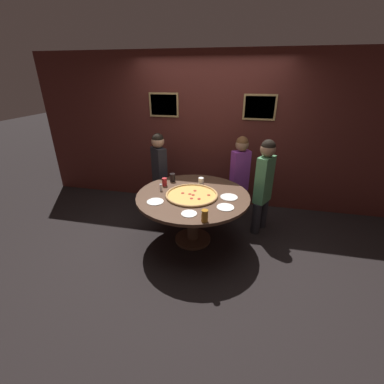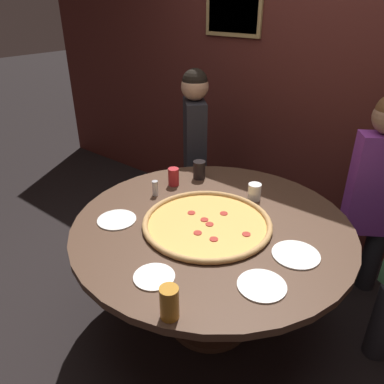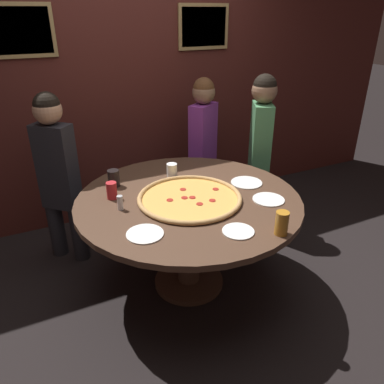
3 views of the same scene
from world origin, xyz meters
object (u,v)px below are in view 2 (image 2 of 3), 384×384
(dining_table, at_px, (212,243))
(condiment_shaker, at_px, (155,188))
(diner_far_right, at_px, (373,189))
(diner_side_left, at_px, (195,146))
(white_plate_left_side, at_px, (262,286))
(drink_cup_centre_back, at_px, (254,192))
(drink_cup_front_edge, at_px, (199,170))
(white_plate_near_front, at_px, (296,255))
(giant_pizza, at_px, (207,223))
(white_plate_beside_cup, at_px, (154,277))
(drink_cup_near_right, at_px, (169,303))
(white_plate_far_back, at_px, (117,220))
(drink_cup_far_left, at_px, (174,177))

(dining_table, height_order, condiment_shaker, condiment_shaker)
(diner_far_right, relative_size, diner_side_left, 0.99)
(white_plate_left_side, xyz_separation_m, diner_side_left, (-1.21, 1.05, 0.04))
(dining_table, xyz_separation_m, drink_cup_centre_back, (0.04, 0.38, 0.19))
(dining_table, height_order, drink_cup_front_edge, drink_cup_front_edge)
(drink_cup_front_edge, height_order, white_plate_near_front, drink_cup_front_edge)
(dining_table, bearing_deg, condiment_shaker, 175.67)
(giant_pizza, distance_m, white_plate_near_front, 0.50)
(white_plate_beside_cup, bearing_deg, drink_cup_centre_back, 91.66)
(diner_far_right, xyz_separation_m, diner_side_left, (-1.33, -0.13, 0.01))
(drink_cup_near_right, distance_m, white_plate_far_back, 0.78)
(white_plate_near_front, relative_size, diner_far_right, 0.17)
(giant_pizza, relative_size, drink_cup_far_left, 6.02)
(drink_cup_far_left, distance_m, condiment_shaker, 0.18)
(dining_table, xyz_separation_m, condiment_shaker, (-0.47, 0.04, 0.18))
(white_plate_far_back, xyz_separation_m, diner_far_right, (1.01, 1.22, 0.03))
(dining_table, height_order, drink_cup_far_left, drink_cup_far_left)
(dining_table, height_order, diner_side_left, diner_side_left)
(drink_cup_centre_back, distance_m, condiment_shaker, 0.61)
(dining_table, relative_size, white_plate_near_front, 6.66)
(diner_far_right, bearing_deg, drink_cup_far_left, 0.23)
(drink_cup_far_left, xyz_separation_m, white_plate_left_side, (0.94, -0.49, -0.05))
(drink_cup_near_right, bearing_deg, giant_pizza, 114.59)
(white_plate_far_back, xyz_separation_m, diner_side_left, (-0.32, 1.09, 0.04))
(drink_cup_near_right, distance_m, white_plate_beside_cup, 0.25)
(white_plate_near_front, distance_m, diner_side_left, 1.44)
(drink_cup_front_edge, height_order, drink_cup_far_left, drink_cup_front_edge)
(giant_pizza, height_order, drink_cup_near_right, drink_cup_near_right)
(diner_side_left, bearing_deg, drink_cup_near_right, 169.35)
(dining_table, height_order, drink_cup_centre_back, drink_cup_centre_back)
(drink_cup_near_right, height_order, drink_cup_centre_back, drink_cup_near_right)
(white_plate_near_front, relative_size, condiment_shaker, 2.38)
(drink_cup_near_right, relative_size, drink_cup_centre_back, 1.38)
(drink_cup_front_edge, height_order, white_plate_left_side, drink_cup_front_edge)
(white_plate_left_side, xyz_separation_m, white_plate_near_front, (0.02, 0.29, 0.00))
(white_plate_near_front, relative_size, diner_side_left, 0.17)
(giant_pizza, xyz_separation_m, white_plate_beside_cup, (0.08, -0.49, -0.01))
(white_plate_far_back, bearing_deg, diner_side_left, 106.22)
(drink_cup_far_left, distance_m, white_plate_far_back, 0.53)
(drink_cup_far_left, distance_m, diner_side_left, 0.62)
(drink_cup_near_right, bearing_deg, condiment_shaker, 137.16)
(drink_cup_near_right, relative_size, white_plate_beside_cup, 0.76)
(condiment_shaker, xyz_separation_m, diner_far_right, (1.05, 0.87, -0.01))
(white_plate_beside_cup, height_order, condiment_shaker, condiment_shaker)
(giant_pizza, bearing_deg, white_plate_beside_cup, -81.28)
(drink_cup_front_edge, bearing_deg, condiment_shaker, -99.42)
(drink_cup_centre_back, bearing_deg, white_plate_near_front, -38.72)
(diner_side_left, bearing_deg, white_plate_beside_cup, 165.78)
(condiment_shaker, bearing_deg, drink_cup_near_right, -42.84)
(drink_cup_far_left, bearing_deg, white_plate_left_side, -27.47)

